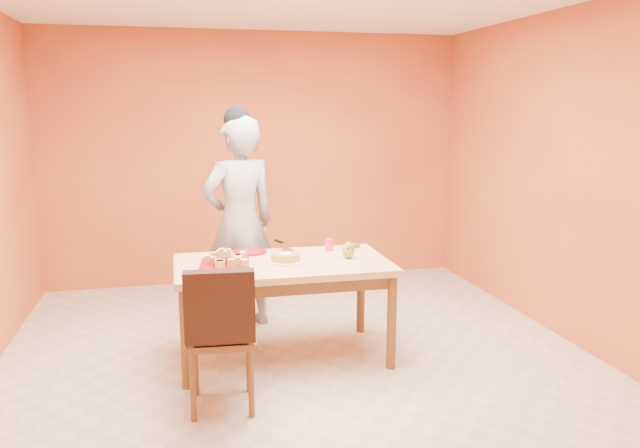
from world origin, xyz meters
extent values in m
plane|color=beige|center=(0.00, 0.00, 0.00)|extent=(5.00, 5.00, 0.00)
plane|color=#C9722E|center=(0.00, 2.50, 1.35)|extent=(4.50, 0.00, 4.50)
plane|color=#C9722E|center=(2.25, 0.00, 1.35)|extent=(0.00, 5.00, 5.00)
cube|color=#F2BF7E|center=(-0.11, 0.25, 0.73)|extent=(1.60, 0.90, 0.05)
cube|color=brown|center=(-0.11, 0.25, 0.66)|extent=(1.48, 0.78, 0.10)
cylinder|color=brown|center=(-0.85, -0.14, 0.35)|extent=(0.07, 0.07, 0.71)
cylinder|color=brown|center=(-0.85, 0.64, 0.35)|extent=(0.07, 0.07, 0.71)
cylinder|color=brown|center=(0.63, -0.14, 0.35)|extent=(0.07, 0.07, 0.71)
cylinder|color=brown|center=(0.63, 0.64, 0.35)|extent=(0.07, 0.07, 0.71)
imported|color=gray|center=(-0.35, 1.04, 0.92)|extent=(0.77, 0.63, 1.84)
cube|color=maroon|center=(-0.54, 0.22, 0.77)|extent=(0.39, 0.39, 0.02)
cylinder|color=maroon|center=(-0.31, 0.60, 0.77)|extent=(0.34, 0.34, 0.02)
cylinder|color=white|center=(-0.08, 0.23, 0.77)|extent=(0.34, 0.34, 0.01)
cylinder|color=gold|center=(-0.08, 0.23, 0.80)|extent=(0.28, 0.28, 0.05)
cube|color=silver|center=(-0.07, 0.41, 0.83)|extent=(0.15, 0.27, 0.01)
ellipsoid|color=olive|center=(0.41, 0.24, 0.82)|extent=(0.10, 0.08, 0.13)
cylinder|color=#D92068|center=(0.32, 0.52, 0.81)|extent=(0.08, 0.08, 0.10)
cylinder|color=#3C2510|center=(0.56, 0.60, 0.77)|extent=(0.10, 0.10, 0.03)
camera|label=1|loc=(-0.87, -4.26, 1.91)|focal=35.00mm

